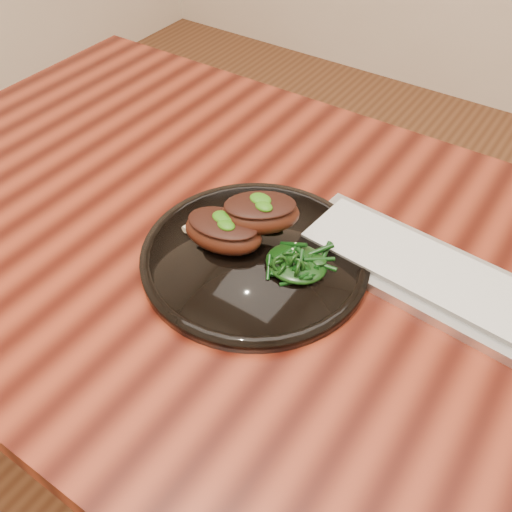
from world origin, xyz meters
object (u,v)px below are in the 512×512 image
at_px(plate, 255,256).
at_px(lamb_chop_front, 223,231).
at_px(desk, 333,321).
at_px(greens_heap, 296,260).
at_px(keyboard, 454,287).

distance_m(plate, lamb_chop_front, 0.06).
bearing_deg(desk, greens_heap, -153.52).
bearing_deg(keyboard, desk, -153.57).
distance_m(plate, keyboard, 0.26).
height_order(greens_heap, keyboard, greens_heap).
distance_m(lamb_chop_front, keyboard, 0.31).
bearing_deg(plate, greens_heap, 5.19).
relative_size(desk, plate, 5.16).
bearing_deg(greens_heap, desk, 26.48).
bearing_deg(keyboard, greens_heap, -153.56).
relative_size(plate, keyboard, 0.69).
bearing_deg(desk, keyboard, 26.43).
xyz_separation_m(desk, keyboard, (0.13, 0.07, 0.09)).
relative_size(plate, greens_heap, 3.73).
relative_size(greens_heap, keyboard, 0.18).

